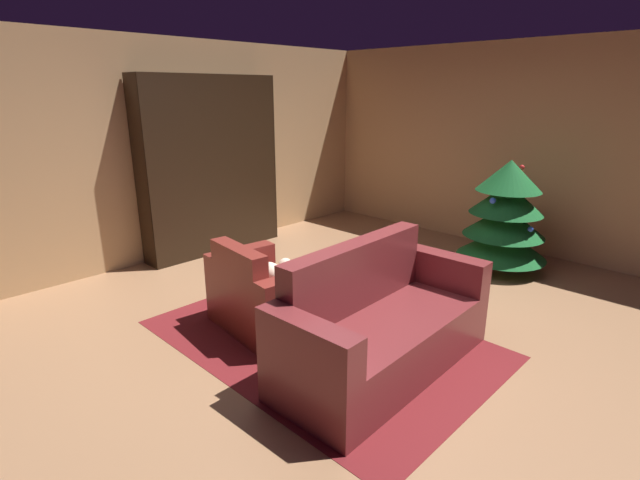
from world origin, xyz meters
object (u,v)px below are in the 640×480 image
at_px(bookshelf_unit, 218,166).
at_px(decorated_tree, 505,216).
at_px(couch_red, 380,328).
at_px(coffee_table, 327,295).
at_px(bottle_on_table, 347,286).
at_px(armchair_red, 264,297).
at_px(book_stack_on_table, 326,287).

relative_size(bookshelf_unit, decorated_tree, 1.71).
relative_size(couch_red, coffee_table, 2.46).
relative_size(bookshelf_unit, coffee_table, 2.91).
bearing_deg(bottle_on_table, coffee_table, -178.21).
bearing_deg(armchair_red, bookshelf_unit, 153.98).
bearing_deg(couch_red, bookshelf_unit, 165.77).
bearing_deg(book_stack_on_table, decorated_tree, 83.25).
xyz_separation_m(armchair_red, book_stack_on_table, (0.54, 0.24, 0.18)).
height_order(coffee_table, decorated_tree, decorated_tree).
bearing_deg(coffee_table, book_stack_on_table, -57.39).
height_order(armchair_red, coffee_table, armchair_red).
distance_m(book_stack_on_table, decorated_tree, 2.71).
xyz_separation_m(bookshelf_unit, book_stack_on_table, (2.72, -0.83, -0.63)).
bearing_deg(armchair_red, coffee_table, 28.67).
height_order(couch_red, bottle_on_table, couch_red).
relative_size(coffee_table, bottle_on_table, 2.93).
bearing_deg(decorated_tree, couch_red, -84.59).
bearing_deg(book_stack_on_table, bottle_on_table, 14.37).
height_order(bookshelf_unit, couch_red, bookshelf_unit).
distance_m(book_stack_on_table, bottle_on_table, 0.20).
bearing_deg(coffee_table, decorated_tree, 82.58).
bearing_deg(bookshelf_unit, armchair_red, -26.02).
bearing_deg(bookshelf_unit, couch_red, -14.23).
bearing_deg(bottle_on_table, decorated_tree, 87.12).
xyz_separation_m(bookshelf_unit, decorated_tree, (3.04, 1.85, -0.45)).
bearing_deg(bookshelf_unit, book_stack_on_table, -16.96).
bearing_deg(coffee_table, bottle_on_table, 1.79).
relative_size(couch_red, decorated_tree, 1.45).
relative_size(bookshelf_unit, armchair_red, 2.05).
relative_size(couch_red, book_stack_on_table, 8.48).
bearing_deg(coffee_table, couch_red, -4.41).
bearing_deg(bookshelf_unit, bottle_on_table, -15.07).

